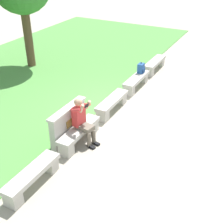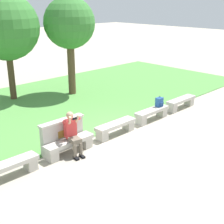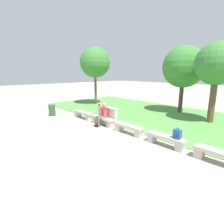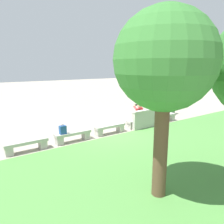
{
  "view_description": "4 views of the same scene",
  "coord_description": "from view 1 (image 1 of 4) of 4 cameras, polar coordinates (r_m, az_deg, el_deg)",
  "views": [
    {
      "loc": [
        -7.95,
        -4.09,
        5.07
      ],
      "look_at": [
        -1.17,
        -0.6,
        0.71
      ],
      "focal_mm": 50.0,
      "sensor_mm": 36.0,
      "label": 1
    },
    {
      "loc": [
        -7.04,
        -7.0,
        4.44
      ],
      "look_at": [
        -0.23,
        -0.05,
        0.92
      ],
      "focal_mm": 50.0,
      "sensor_mm": 36.0,
      "label": 2
    },
    {
      "loc": [
        5.4,
        -6.1,
        2.93
      ],
      "look_at": [
        -0.73,
        -0.43,
        1.03
      ],
      "focal_mm": 28.0,
      "sensor_mm": 36.0,
      "label": 3
    },
    {
      "loc": [
        5.93,
        8.46,
        3.28
      ],
      "look_at": [
        -0.44,
        -0.43,
        0.96
      ],
      "focal_mm": 35.0,
      "sensor_mm": 36.0,
      "label": 4
    }
  ],
  "objects": [
    {
      "name": "backpack",
      "position": [
        12.04,
        5.35,
        7.95
      ],
      "size": [
        0.28,
        0.24,
        0.43
      ],
      "color": "#234C8C",
      "rests_on": "bench_far"
    },
    {
      "name": "grass_strip",
      "position": [
        12.67,
        -17.95,
        4.72
      ],
      "size": [
        21.58,
        8.0,
        0.03
      ],
      "primitive_type": "cube",
      "color": "#518E42",
      "rests_on": "ground"
    },
    {
      "name": "person_photographer",
      "position": [
        8.45,
        -5.48,
        -1.27
      ],
      "size": [
        0.52,
        0.76,
        1.32
      ],
      "color": "black",
      "rests_on": "ground"
    },
    {
      "name": "ground_plane",
      "position": [
        10.28,
        0.01,
        0.2
      ],
      "size": [
        80.0,
        80.0,
        0.0
      ],
      "primitive_type": "plane",
      "color": "#A89E8C"
    },
    {
      "name": "backrest_wall_with_plaque",
      "position": [
        8.72,
        -7.98,
        -2.07
      ],
      "size": [
        1.54,
        0.24,
        1.01
      ],
      "color": "#B7B2A8",
      "rests_on": "ground"
    },
    {
      "name": "bench_main",
      "position": [
        7.45,
        -14.4,
        -11.33
      ],
      "size": [
        1.64,
        0.4,
        0.45
      ],
      "color": "#B7B2A8",
      "rests_on": "ground"
    },
    {
      "name": "bench_mid",
      "position": [
        10.14,
        0.01,
        1.62
      ],
      "size": [
        1.64,
        0.4,
        0.45
      ],
      "color": "#B7B2A8",
      "rests_on": "ground"
    },
    {
      "name": "bench_near",
      "position": [
        8.67,
        -6.02,
        -3.89
      ],
      "size": [
        1.64,
        0.4,
        0.45
      ],
      "color": "#B7B2A8",
      "rests_on": "ground"
    },
    {
      "name": "bench_far",
      "position": [
        11.76,
        4.47,
        5.67
      ],
      "size": [
        1.64,
        0.4,
        0.45
      ],
      "color": "#B7B2A8",
      "rests_on": "ground"
    },
    {
      "name": "bench_end",
      "position": [
        13.48,
        7.85,
        8.69
      ],
      "size": [
        1.64,
        0.4,
        0.45
      ],
      "color": "#B7B2A8",
      "rests_on": "ground"
    }
  ]
}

